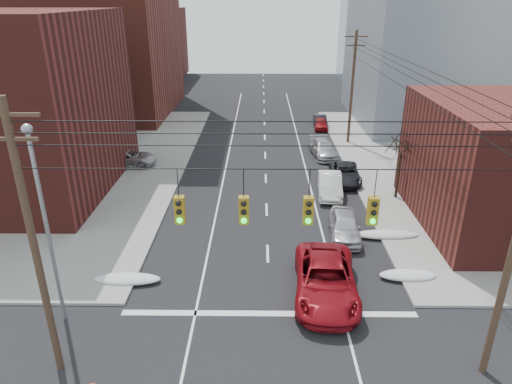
{
  "coord_description": "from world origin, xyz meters",
  "views": [
    {
      "loc": [
        -0.43,
        -11.08,
        13.81
      ],
      "look_at": [
        -0.7,
        14.14,
        3.0
      ],
      "focal_mm": 32.0,
      "sensor_mm": 36.0,
      "label": 1
    }
  ],
  "objects_px": {
    "parked_car_e": "(321,124)",
    "lot_car_b": "(128,158)",
    "parked_car_a": "(345,226)",
    "parked_car_d": "(324,149)",
    "parked_car_f": "(320,121)",
    "lot_car_d": "(82,149)",
    "parked_car_c": "(345,173)",
    "parked_car_b": "(330,185)",
    "lot_car_a": "(42,197)",
    "lot_car_c": "(56,162)",
    "red_pickup": "(326,280)"
  },
  "relations": [
    {
      "from": "lot_car_b",
      "to": "lot_car_d",
      "type": "relative_size",
      "value": 1.22
    },
    {
      "from": "parked_car_d",
      "to": "parked_car_f",
      "type": "distance_m",
      "value": 10.65
    },
    {
      "from": "red_pickup",
      "to": "parked_car_e",
      "type": "relative_size",
      "value": 1.79
    },
    {
      "from": "lot_car_c",
      "to": "parked_car_a",
      "type": "bearing_deg",
      "value": -114.57
    },
    {
      "from": "parked_car_b",
      "to": "parked_car_d",
      "type": "bearing_deg",
      "value": 90.73
    },
    {
      "from": "parked_car_b",
      "to": "lot_car_b",
      "type": "height_order",
      "value": "parked_car_b"
    },
    {
      "from": "parked_car_a",
      "to": "parked_car_e",
      "type": "bearing_deg",
      "value": 91.21
    },
    {
      "from": "parked_car_c",
      "to": "parked_car_f",
      "type": "xyz_separation_m",
      "value": [
        0.0,
        16.99,
        -0.04
      ]
    },
    {
      "from": "parked_car_d",
      "to": "parked_car_b",
      "type": "bearing_deg",
      "value": -100.86
    },
    {
      "from": "parked_car_e",
      "to": "parked_car_b",
      "type": "bearing_deg",
      "value": -91.72
    },
    {
      "from": "lot_car_d",
      "to": "red_pickup",
      "type": "bearing_deg",
      "value": -115.82
    },
    {
      "from": "parked_car_b",
      "to": "parked_car_d",
      "type": "height_order",
      "value": "parked_car_b"
    },
    {
      "from": "parked_car_c",
      "to": "lot_car_a",
      "type": "bearing_deg",
      "value": -163.32
    },
    {
      "from": "parked_car_e",
      "to": "lot_car_b",
      "type": "height_order",
      "value": "lot_car_b"
    },
    {
      "from": "parked_car_e",
      "to": "lot_car_a",
      "type": "xyz_separation_m",
      "value": [
        -22.23,
        -21.23,
        0.22
      ]
    },
    {
      "from": "lot_car_d",
      "to": "parked_car_f",
      "type": "bearing_deg",
      "value": -42.99
    },
    {
      "from": "lot_car_b",
      "to": "parked_car_b",
      "type": "bearing_deg",
      "value": -110.97
    },
    {
      "from": "parked_car_e",
      "to": "lot_car_b",
      "type": "bearing_deg",
      "value": -142.07
    },
    {
      "from": "lot_car_b",
      "to": "lot_car_a",
      "type": "bearing_deg",
      "value": 153.73
    },
    {
      "from": "red_pickup",
      "to": "parked_car_e",
      "type": "xyz_separation_m",
      "value": [
        3.54,
        31.42,
        -0.28
      ]
    },
    {
      "from": "parked_car_f",
      "to": "lot_car_b",
      "type": "xyz_separation_m",
      "value": [
        -18.47,
        -13.85,
        0.2
      ]
    },
    {
      "from": "parked_car_d",
      "to": "lot_car_c",
      "type": "xyz_separation_m",
      "value": [
        -23.44,
        -4.25,
        0.12
      ]
    },
    {
      "from": "parked_car_c",
      "to": "parked_car_d",
      "type": "relative_size",
      "value": 0.98
    },
    {
      "from": "parked_car_f",
      "to": "lot_car_b",
      "type": "height_order",
      "value": "lot_car_b"
    },
    {
      "from": "parked_car_a",
      "to": "parked_car_d",
      "type": "xyz_separation_m",
      "value": [
        0.66,
        15.7,
        -0.04
      ]
    },
    {
      "from": "lot_car_c",
      "to": "lot_car_d",
      "type": "relative_size",
      "value": 1.19
    },
    {
      "from": "red_pickup",
      "to": "lot_car_b",
      "type": "relative_size",
      "value": 1.3
    },
    {
      "from": "lot_car_a",
      "to": "parked_car_f",
      "type": "bearing_deg",
      "value": -22.82
    },
    {
      "from": "parked_car_f",
      "to": "lot_car_d",
      "type": "bearing_deg",
      "value": -152.55
    },
    {
      "from": "parked_car_a",
      "to": "parked_car_c",
      "type": "relative_size",
      "value": 0.92
    },
    {
      "from": "parked_car_b",
      "to": "lot_car_c",
      "type": "relative_size",
      "value": 0.97
    },
    {
      "from": "parked_car_a",
      "to": "parked_car_c",
      "type": "xyz_separation_m",
      "value": [
        1.6,
        9.32,
        -0.08
      ]
    },
    {
      "from": "parked_car_f",
      "to": "lot_car_d",
      "type": "relative_size",
      "value": 0.96
    },
    {
      "from": "parked_car_b",
      "to": "parked_car_e",
      "type": "relative_size",
      "value": 1.3
    },
    {
      "from": "lot_car_c",
      "to": "parked_car_b",
      "type": "bearing_deg",
      "value": -99.82
    },
    {
      "from": "parked_car_f",
      "to": "lot_car_d",
      "type": "distance_m",
      "value": 26.0
    },
    {
      "from": "parked_car_a",
      "to": "lot_car_d",
      "type": "xyz_separation_m",
      "value": [
        -21.74,
        14.86,
        0.08
      ]
    },
    {
      "from": "parked_car_d",
      "to": "lot_car_d",
      "type": "xyz_separation_m",
      "value": [
        -22.4,
        -0.84,
        0.11
      ]
    },
    {
      "from": "parked_car_e",
      "to": "parked_car_f",
      "type": "xyz_separation_m",
      "value": [
        0.04,
        1.0,
        0.03
      ]
    },
    {
      "from": "parked_car_a",
      "to": "lot_car_b",
      "type": "height_order",
      "value": "parked_car_a"
    },
    {
      "from": "parked_car_b",
      "to": "parked_car_c",
      "type": "distance_m",
      "value": 3.13
    },
    {
      "from": "parked_car_b",
      "to": "lot_car_b",
      "type": "bearing_deg",
      "value": 165.83
    },
    {
      "from": "lot_car_d",
      "to": "parked_car_b",
      "type": "bearing_deg",
      "value": -89.86
    },
    {
      "from": "parked_car_e",
      "to": "lot_car_b",
      "type": "relative_size",
      "value": 0.73
    },
    {
      "from": "red_pickup",
      "to": "lot_car_c",
      "type": "xyz_separation_m",
      "value": [
        -20.8,
        17.56,
        -0.05
      ]
    },
    {
      "from": "parked_car_c",
      "to": "lot_car_b",
      "type": "relative_size",
      "value": 0.99
    },
    {
      "from": "parked_car_f",
      "to": "lot_car_a",
      "type": "distance_m",
      "value": 31.46
    },
    {
      "from": "red_pickup",
      "to": "parked_car_c",
      "type": "distance_m",
      "value": 15.84
    },
    {
      "from": "parked_car_b",
      "to": "parked_car_d",
      "type": "xyz_separation_m",
      "value": [
        0.66,
        9.07,
        -0.05
      ]
    },
    {
      "from": "parked_car_f",
      "to": "parked_car_a",
      "type": "bearing_deg",
      "value": -92.16
    }
  ]
}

